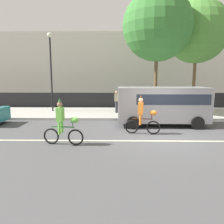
# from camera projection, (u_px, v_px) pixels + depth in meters

# --- Properties ---
(ground_plane) EXTENTS (80.00, 80.00, 0.00)m
(ground_plane) POSITION_uv_depth(u_px,v_px,m) (161.00, 138.00, 9.96)
(ground_plane) COLOR #4C4C4F
(road_centre_line) EXTENTS (36.00, 0.14, 0.01)m
(road_centre_line) POSITION_uv_depth(u_px,v_px,m) (164.00, 141.00, 9.47)
(road_centre_line) COLOR beige
(road_centre_line) RESTS_ON ground
(sidewalk_curb) EXTENTS (60.00, 5.00, 0.15)m
(sidewalk_curb) POSITION_uv_depth(u_px,v_px,m) (144.00, 113.00, 16.37)
(sidewalk_curb) COLOR #ADAAA3
(sidewalk_curb) RESTS_ON ground
(fence_line) EXTENTS (40.00, 0.08, 1.40)m
(fence_line) POSITION_uv_depth(u_px,v_px,m) (140.00, 101.00, 19.13)
(fence_line) COLOR black
(fence_line) RESTS_ON ground
(building_backdrop) EXTENTS (28.00, 8.00, 7.48)m
(building_backdrop) POSITION_uv_depth(u_px,v_px,m) (113.00, 69.00, 27.19)
(building_backdrop) COLOR beige
(building_backdrop) RESTS_ON ground
(parade_cyclist_lime) EXTENTS (1.71, 0.52, 1.92)m
(parade_cyclist_lime) POSITION_uv_depth(u_px,v_px,m) (63.00, 125.00, 8.83)
(parade_cyclist_lime) COLOR black
(parade_cyclist_lime) RESTS_ON ground
(parade_cyclist_orange) EXTENTS (1.71, 0.53, 1.92)m
(parade_cyclist_orange) POSITION_uv_depth(u_px,v_px,m) (143.00, 117.00, 10.54)
(parade_cyclist_orange) COLOR black
(parade_cyclist_orange) RESTS_ON ground
(parked_van_grey) EXTENTS (5.00, 2.22, 2.18)m
(parked_van_grey) POSITION_uv_depth(u_px,v_px,m) (163.00, 103.00, 12.42)
(parked_van_grey) COLOR #99999E
(parked_van_grey) RESTS_ON ground
(street_lamp_post) EXTENTS (0.36, 0.36, 5.86)m
(street_lamp_post) POSITION_uv_depth(u_px,v_px,m) (51.00, 60.00, 16.41)
(street_lamp_post) COLOR black
(street_lamp_post) RESTS_ON sidewalk_curb
(street_tree_near_lamp) EXTENTS (4.81, 4.81, 8.47)m
(street_tree_near_lamp) POSITION_uv_depth(u_px,v_px,m) (197.00, 32.00, 16.74)
(street_tree_near_lamp) COLOR brown
(street_tree_near_lamp) RESTS_ON sidewalk_curb
(street_tree_far_corner) EXTENTS (4.84, 4.84, 8.52)m
(street_tree_far_corner) POSITION_uv_depth(u_px,v_px,m) (157.00, 26.00, 15.10)
(street_tree_far_corner) COLOR brown
(street_tree_far_corner) RESTS_ON sidewalk_curb
(pedestrian_onlooker) EXTENTS (0.32, 0.20, 1.62)m
(pedestrian_onlooker) POSITION_uv_depth(u_px,v_px,m) (117.00, 101.00, 15.96)
(pedestrian_onlooker) COLOR #33333D
(pedestrian_onlooker) RESTS_ON sidewalk_curb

